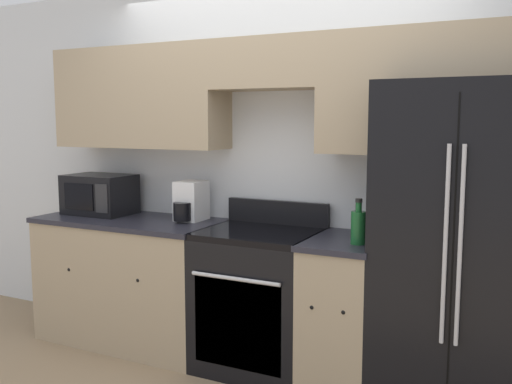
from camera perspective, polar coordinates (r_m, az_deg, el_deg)
The scene contains 8 objects.
wall_back at distance 3.87m, azimuth 1.84°, elevation 5.11°, with size 8.00×0.39×2.60m.
lower_cabinets_left at distance 4.33m, azimuth -12.34°, elevation -8.58°, with size 1.38×0.64×0.92m.
lower_cabinets_right at distance 3.58m, azimuth 8.80°, elevation -11.86°, with size 0.43×0.64×0.92m.
oven_range at distance 3.78m, azimuth 0.32°, elevation -10.66°, with size 0.74×0.65×1.08m.
refrigerator at distance 3.36m, azimuth 19.85°, elevation -5.39°, with size 0.89×0.74×1.83m.
microwave at distance 4.47m, azimuth -15.35°, elevation -0.22°, with size 0.49×0.35×0.30m.
bottle at distance 3.31m, azimuth 10.19°, elevation -3.39°, with size 0.08×0.08×0.26m.
electric_kettle at distance 4.05m, azimuth -6.62°, elevation -1.03°, with size 0.18×0.28×0.28m.
Camera 1 is at (1.62, -2.92, 1.62)m, focal length 40.00 mm.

